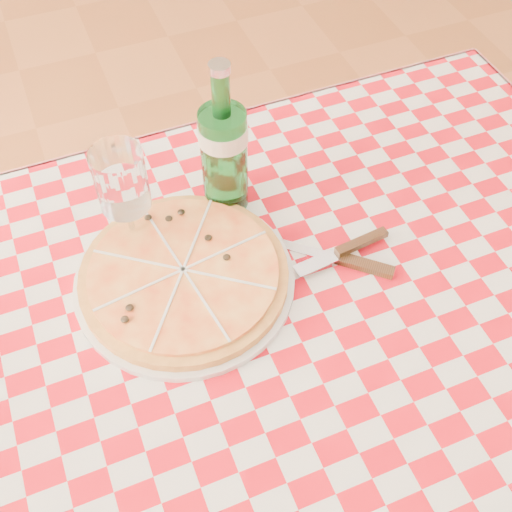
% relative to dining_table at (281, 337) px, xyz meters
% --- Properties ---
extents(dining_table, '(1.20, 0.80, 0.75)m').
position_rel_dining_table_xyz_m(dining_table, '(0.00, 0.00, 0.00)').
color(dining_table, brown).
rests_on(dining_table, ground).
extents(tablecloth, '(1.30, 0.90, 0.01)m').
position_rel_dining_table_xyz_m(tablecloth, '(0.00, 0.00, 0.09)').
color(tablecloth, '#B20A17').
rests_on(tablecloth, dining_table).
extents(pizza_plate, '(0.39, 0.39, 0.04)m').
position_rel_dining_table_xyz_m(pizza_plate, '(-0.13, 0.09, 0.12)').
color(pizza_plate, gold).
rests_on(pizza_plate, tablecloth).
extents(water_bottle, '(0.08, 0.08, 0.28)m').
position_rel_dining_table_xyz_m(water_bottle, '(-0.01, 0.23, 0.24)').
color(water_bottle, '#1A6A29').
rests_on(water_bottle, tablecloth).
extents(wine_glass, '(0.09, 0.09, 0.20)m').
position_rel_dining_table_xyz_m(wine_glass, '(-0.18, 0.20, 0.20)').
color(wine_glass, white).
rests_on(wine_glass, tablecloth).
extents(cutlery, '(0.28, 0.25, 0.03)m').
position_rel_dining_table_xyz_m(cutlery, '(0.11, 0.05, 0.11)').
color(cutlery, silver).
rests_on(cutlery, tablecloth).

